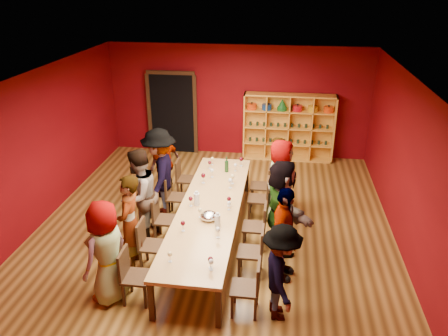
{
  "coord_description": "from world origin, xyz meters",
  "views": [
    {
      "loc": [
        1.24,
        -6.93,
        4.66
      ],
      "look_at": [
        0.14,
        0.85,
        1.15
      ],
      "focal_mm": 35.0,
      "sensor_mm": 36.0,
      "label": 1
    }
  ],
  "objects_px": {
    "chair_person_left_0": "(131,273)",
    "chair_person_right_3": "(262,196)",
    "shelving_unit": "(289,124)",
    "person_left_0": "(106,252)",
    "tasting_table": "(210,209)",
    "person_right_1": "(283,234)",
    "chair_person_right_0": "(251,285)",
    "chair_person_right_2": "(259,224)",
    "chair_person_left_1": "(148,242)",
    "person_right_3": "(280,181)",
    "person_left_4": "(165,163)",
    "chair_person_left_3": "(174,194)",
    "person_right_4": "(279,172)",
    "chair_person_right_4": "(264,184)",
    "person_right_2": "(281,207)",
    "person_left_1": "(130,223)",
    "chair_person_left_4": "(183,176)",
    "wine_bottle": "(227,166)",
    "chair_person_left_2": "(162,217)",
    "chair_person_right_1": "(255,249)",
    "person_left_2": "(139,196)",
    "person_left_3": "(160,174)",
    "person_right_0": "(281,273)",
    "spittoon_bowl": "(209,216)"
  },
  "relations": [
    {
      "from": "chair_person_left_0",
      "to": "chair_person_right_3",
      "type": "xyz_separation_m",
      "value": [
        1.82,
        2.78,
        0.0
      ]
    },
    {
      "from": "shelving_unit",
      "to": "person_left_0",
      "type": "xyz_separation_m",
      "value": [
        -2.67,
        -6.09,
        -0.14
      ]
    },
    {
      "from": "tasting_table",
      "to": "person_right_1",
      "type": "height_order",
      "value": "person_right_1"
    },
    {
      "from": "chair_person_right_0",
      "to": "chair_person_right_2",
      "type": "relative_size",
      "value": 1.0
    },
    {
      "from": "chair_person_left_1",
      "to": "person_right_3",
      "type": "height_order",
      "value": "person_right_3"
    },
    {
      "from": "person_left_4",
      "to": "chair_person_right_0",
      "type": "relative_size",
      "value": 1.78
    },
    {
      "from": "chair_person_left_3",
      "to": "person_right_4",
      "type": "xyz_separation_m",
      "value": [
        2.14,
        0.76,
        0.29
      ]
    },
    {
      "from": "chair_person_right_2",
      "to": "chair_person_right_4",
      "type": "xyz_separation_m",
      "value": [
        0.0,
        1.69,
        0.0
      ]
    },
    {
      "from": "chair_person_right_4",
      "to": "person_right_4",
      "type": "distance_m",
      "value": 0.43
    },
    {
      "from": "person_right_2",
      "to": "chair_person_right_4",
      "type": "xyz_separation_m",
      "value": [
        -0.39,
        1.69,
        -0.39
      ]
    },
    {
      "from": "person_left_1",
      "to": "person_right_2",
      "type": "height_order",
      "value": "person_right_2"
    },
    {
      "from": "tasting_table",
      "to": "chair_person_left_4",
      "type": "xyz_separation_m",
      "value": [
        -0.91,
        1.71,
        -0.2
      ]
    },
    {
      "from": "chair_person_right_4",
      "to": "wine_bottle",
      "type": "bearing_deg",
      "value": -177.19
    },
    {
      "from": "chair_person_left_2",
      "to": "chair_person_left_4",
      "type": "relative_size",
      "value": 1.0
    },
    {
      "from": "person_right_2",
      "to": "chair_person_left_1",
      "type": "bearing_deg",
      "value": 87.76
    },
    {
      "from": "chair_person_left_2",
      "to": "person_left_4",
      "type": "height_order",
      "value": "person_left_4"
    },
    {
      "from": "shelving_unit",
      "to": "person_left_1",
      "type": "bearing_deg",
      "value": -116.28
    },
    {
      "from": "chair_person_left_4",
      "to": "chair_person_right_1",
      "type": "bearing_deg",
      "value": -55.0
    },
    {
      "from": "chair_person_right_1",
      "to": "chair_person_right_4",
      "type": "height_order",
      "value": "same"
    },
    {
      "from": "person_left_2",
      "to": "person_right_2",
      "type": "xyz_separation_m",
      "value": [
        2.62,
        -0.02,
        -0.02
      ]
    },
    {
      "from": "person_right_2",
      "to": "person_left_2",
      "type": "bearing_deg",
      "value": 66.49
    },
    {
      "from": "chair_person_left_1",
      "to": "shelving_unit",
      "type": "bearing_deg",
      "value": 66.28
    },
    {
      "from": "person_left_0",
      "to": "person_left_4",
      "type": "height_order",
      "value": "person_left_0"
    },
    {
      "from": "chair_person_left_2",
      "to": "person_right_3",
      "type": "xyz_separation_m",
      "value": [
        2.17,
        1.08,
        0.37
      ]
    },
    {
      "from": "person_right_4",
      "to": "person_right_3",
      "type": "bearing_deg",
      "value": -153.17
    },
    {
      "from": "chair_person_left_0",
      "to": "person_right_4",
      "type": "xyz_separation_m",
      "value": [
        2.14,
        3.38,
        0.29
      ]
    },
    {
      "from": "shelving_unit",
      "to": "person_left_2",
      "type": "distance_m",
      "value": 5.16
    },
    {
      "from": "person_right_1",
      "to": "wine_bottle",
      "type": "bearing_deg",
      "value": 40.65
    },
    {
      "from": "person_left_3",
      "to": "chair_person_right_2",
      "type": "relative_size",
      "value": 2.13
    },
    {
      "from": "person_left_3",
      "to": "person_left_4",
      "type": "distance_m",
      "value": 0.89
    },
    {
      "from": "person_right_0",
      "to": "spittoon_bowl",
      "type": "distance_m",
      "value": 1.84
    },
    {
      "from": "chair_person_left_0",
      "to": "person_left_2",
      "type": "distance_m",
      "value": 1.8
    },
    {
      "from": "shelving_unit",
      "to": "person_left_2",
      "type": "xyz_separation_m",
      "value": [
        -2.71,
        -4.39,
        -0.08
      ]
    },
    {
      "from": "person_right_2",
      "to": "person_right_4",
      "type": "height_order",
      "value": "person_right_2"
    },
    {
      "from": "chair_person_left_2",
      "to": "tasting_table",
      "type": "bearing_deg",
      "value": 4.53
    },
    {
      "from": "person_left_2",
      "to": "person_right_2",
      "type": "height_order",
      "value": "person_left_2"
    },
    {
      "from": "person_left_1",
      "to": "person_left_2",
      "type": "bearing_deg",
      "value": -177.2
    },
    {
      "from": "person_left_2",
      "to": "chair_person_left_1",
      "type": "bearing_deg",
      "value": 43.86
    },
    {
      "from": "chair_person_right_0",
      "to": "person_right_1",
      "type": "height_order",
      "value": "person_right_1"
    },
    {
      "from": "chair_person_left_2",
      "to": "chair_person_right_0",
      "type": "relative_size",
      "value": 1.0
    },
    {
      "from": "chair_person_left_1",
      "to": "wine_bottle",
      "type": "relative_size",
      "value": 2.61
    },
    {
      "from": "chair_person_left_2",
      "to": "person_right_4",
      "type": "xyz_separation_m",
      "value": [
        2.14,
        1.68,
        0.29
      ]
    },
    {
      "from": "shelving_unit",
      "to": "chair_person_left_3",
      "type": "xyz_separation_m",
      "value": [
        -2.31,
        -3.47,
        -0.49
      ]
    },
    {
      "from": "chair_person_left_3",
      "to": "chair_person_right_4",
      "type": "relative_size",
      "value": 1.0
    },
    {
      "from": "tasting_table",
      "to": "chair_person_right_2",
      "type": "distance_m",
      "value": 0.94
    },
    {
      "from": "chair_person_right_4",
      "to": "chair_person_right_2",
      "type": "bearing_deg",
      "value": -90.0
    },
    {
      "from": "person_left_2",
      "to": "person_right_2",
      "type": "bearing_deg",
      "value": 108.31
    },
    {
      "from": "chair_person_left_1",
      "to": "person_right_2",
      "type": "distance_m",
      "value": 2.4
    },
    {
      "from": "person_right_1",
      "to": "tasting_table",
      "type": "bearing_deg",
      "value": 70.3
    },
    {
      "from": "person_left_3",
      "to": "chair_person_right_0",
      "type": "bearing_deg",
      "value": 32.45
    }
  ]
}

